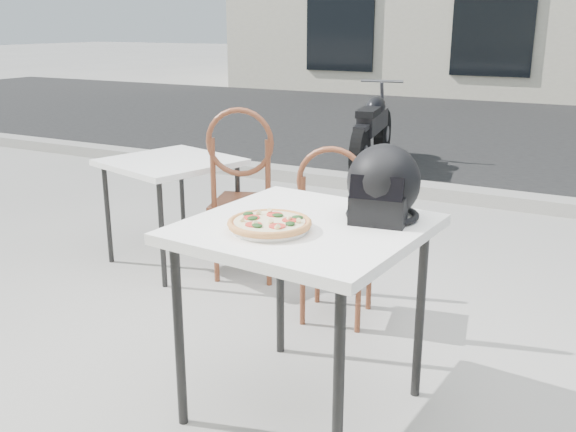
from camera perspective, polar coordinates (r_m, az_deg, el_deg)
The scene contains 11 objects.
ground at distance 3.18m, azimuth 8.20°, elevation -12.24°, with size 80.00×80.00×0.00m, color #979690.
street_asphalt at distance 9.80m, azimuth 22.42°, elevation 6.53°, with size 30.00×8.00×0.00m, color black.
curb at distance 5.90m, azimuth 18.24°, elevation 1.45°, with size 30.00×0.25×0.12m, color gray.
cafe_table_main at distance 2.46m, azimuth 1.49°, elevation -2.29°, with size 0.92×0.92×0.80m.
plate at distance 2.35m, azimuth -1.65°, elevation -1.11°, with size 0.29×0.29×0.02m.
pizza at distance 2.34m, azimuth -1.65°, elevation -0.60°, with size 0.40×0.40×0.04m.
helmet at distance 2.49m, azimuth 8.44°, elevation 2.61°, with size 0.32×0.33×0.29m.
cafe_chair_main at distance 3.29m, azimuth 4.21°, elevation -0.88°, with size 0.43×0.43×0.97m.
cafe_table_side at distance 4.20m, azimuth -10.39°, elevation 4.13°, with size 0.91×0.91×0.70m.
cafe_chair_side at distance 3.87m, azimuth -3.88°, elevation 2.77°, with size 0.52×0.52×1.08m.
motorcycle at distance 7.09m, azimuth 7.54°, elevation 7.47°, with size 0.53×1.84×0.92m.
Camera 1 is at (0.89, -2.64, 1.53)m, focal length 40.00 mm.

